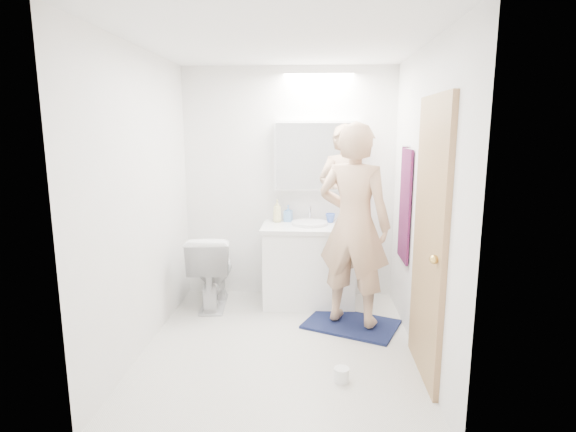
# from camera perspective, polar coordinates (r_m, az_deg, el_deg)

# --- Properties ---
(floor) EXTENTS (2.50, 2.50, 0.00)m
(floor) POSITION_cam_1_polar(r_m,az_deg,el_deg) (3.94, -0.98, -15.89)
(floor) COLOR silver
(floor) RESTS_ON ground
(ceiling) EXTENTS (2.50, 2.50, 0.00)m
(ceiling) POSITION_cam_1_polar(r_m,az_deg,el_deg) (3.57, -1.11, 20.99)
(ceiling) COLOR white
(ceiling) RESTS_ON floor
(wall_back) EXTENTS (2.50, 0.00, 2.50)m
(wall_back) POSITION_cam_1_polar(r_m,az_deg,el_deg) (4.80, 0.10, 4.01)
(wall_back) COLOR white
(wall_back) RESTS_ON floor
(wall_front) EXTENTS (2.50, 0.00, 2.50)m
(wall_front) POSITION_cam_1_polar(r_m,az_deg,el_deg) (2.34, -3.38, -3.27)
(wall_front) COLOR white
(wall_front) RESTS_ON floor
(wall_left) EXTENTS (0.00, 2.50, 2.50)m
(wall_left) POSITION_cam_1_polar(r_m,az_deg,el_deg) (3.81, -17.79, 1.70)
(wall_left) COLOR white
(wall_left) RESTS_ON floor
(wall_right) EXTENTS (0.00, 2.50, 2.50)m
(wall_right) POSITION_cam_1_polar(r_m,az_deg,el_deg) (3.65, 16.47, 1.40)
(wall_right) COLOR white
(wall_right) RESTS_ON floor
(vanity_cabinet) EXTENTS (0.90, 0.55, 0.78)m
(vanity_cabinet) POSITION_cam_1_polar(r_m,az_deg,el_deg) (4.68, 2.66, -6.33)
(vanity_cabinet) COLOR white
(vanity_cabinet) RESTS_ON floor
(countertop) EXTENTS (0.95, 0.58, 0.04)m
(countertop) POSITION_cam_1_polar(r_m,az_deg,el_deg) (4.58, 2.71, -1.42)
(countertop) COLOR silver
(countertop) RESTS_ON vanity_cabinet
(sink_basin) EXTENTS (0.36, 0.36, 0.03)m
(sink_basin) POSITION_cam_1_polar(r_m,az_deg,el_deg) (4.60, 2.72, -0.91)
(sink_basin) COLOR silver
(sink_basin) RESTS_ON countertop
(faucet) EXTENTS (0.02, 0.02, 0.16)m
(faucet) POSITION_cam_1_polar(r_m,az_deg,el_deg) (4.77, 2.75, 0.32)
(faucet) COLOR white
(faucet) RESTS_ON countertop
(medicine_cabinet) EXTENTS (0.88, 0.14, 0.70)m
(medicine_cabinet) POSITION_cam_1_polar(r_m,az_deg,el_deg) (4.69, 3.75, 7.51)
(medicine_cabinet) COLOR white
(medicine_cabinet) RESTS_ON wall_back
(mirror_panel) EXTENTS (0.84, 0.01, 0.66)m
(mirror_panel) POSITION_cam_1_polar(r_m,az_deg,el_deg) (4.61, 3.75, 7.46)
(mirror_panel) COLOR silver
(mirror_panel) RESTS_ON medicine_cabinet
(toilet) EXTENTS (0.48, 0.77, 0.75)m
(toilet) POSITION_cam_1_polar(r_m,az_deg,el_deg) (4.69, -9.50, -6.64)
(toilet) COLOR white
(toilet) RESTS_ON floor
(bath_rug) EXTENTS (0.95, 0.82, 0.02)m
(bath_rug) POSITION_cam_1_polar(r_m,az_deg,el_deg) (4.32, 7.91, -13.27)
(bath_rug) COLOR #131D3D
(bath_rug) RESTS_ON floor
(person) EXTENTS (0.77, 0.65, 1.79)m
(person) POSITION_cam_1_polar(r_m,az_deg,el_deg) (4.04, 8.25, -1.13)
(person) COLOR tan
(person) RESTS_ON bath_rug
(door) EXTENTS (0.04, 0.80, 2.00)m
(door) POSITION_cam_1_polar(r_m,az_deg,el_deg) (3.35, 17.28, -2.96)
(door) COLOR #AF7E57
(door) RESTS_ON wall_right
(door_knob) EXTENTS (0.06, 0.06, 0.06)m
(door_knob) POSITION_cam_1_polar(r_m,az_deg,el_deg) (3.07, 17.82, -5.20)
(door_knob) COLOR gold
(door_knob) RESTS_ON door
(towel) EXTENTS (0.02, 0.42, 1.00)m
(towel) POSITION_cam_1_polar(r_m,az_deg,el_deg) (4.19, 14.43, 1.29)
(towel) COLOR #161238
(towel) RESTS_ON wall_right
(towel_hook) EXTENTS (0.07, 0.02, 0.02)m
(towel_hook) POSITION_cam_1_polar(r_m,az_deg,el_deg) (4.14, 14.59, 8.41)
(towel_hook) COLOR silver
(towel_hook) RESTS_ON wall_right
(soap_bottle_a) EXTENTS (0.10, 0.10, 0.23)m
(soap_bottle_a) POSITION_cam_1_polar(r_m,az_deg,el_deg) (4.71, -1.35, 0.64)
(soap_bottle_a) COLOR beige
(soap_bottle_a) RESTS_ON countertop
(soap_bottle_b) EXTENTS (0.10, 0.10, 0.17)m
(soap_bottle_b) POSITION_cam_1_polar(r_m,az_deg,el_deg) (4.74, 0.03, 0.33)
(soap_bottle_b) COLOR #5D8EC8
(soap_bottle_b) RESTS_ON countertop
(toothbrush_cup) EXTENTS (0.12, 0.12, 0.09)m
(toothbrush_cup) POSITION_cam_1_polar(r_m,az_deg,el_deg) (4.72, 5.32, -0.24)
(toothbrush_cup) COLOR #4266C8
(toothbrush_cup) RESTS_ON countertop
(toilet_paper_roll) EXTENTS (0.11, 0.11, 0.10)m
(toilet_paper_roll) POSITION_cam_1_polar(r_m,az_deg,el_deg) (3.45, 6.72, -19.13)
(toilet_paper_roll) COLOR white
(toilet_paper_roll) RESTS_ON floor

